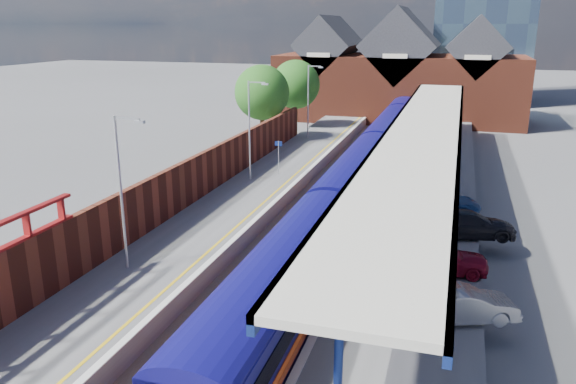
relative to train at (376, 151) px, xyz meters
name	(u,v)px	position (x,y,z in m)	size (l,w,h in m)	color
ground	(359,172)	(-1.49, 1.18, -2.12)	(240.00, 240.00, 0.00)	#5B5B5E
ballast_bed	(332,209)	(-1.49, -8.82, -2.09)	(6.00, 76.00, 0.06)	#473D33
rails	(332,207)	(-1.49, -8.82, -2.00)	(4.51, 76.00, 0.14)	slate
left_platform	(254,195)	(-6.99, -8.82, -1.62)	(5.00, 76.00, 1.00)	#565659
right_platform	(426,210)	(4.51, -8.82, -1.62)	(6.00, 76.00, 1.00)	#565659
coping_left	(287,190)	(-4.64, -8.82, -1.10)	(0.30, 76.00, 0.05)	silver
coping_right	(381,198)	(1.66, -8.82, -1.10)	(0.30, 76.00, 0.05)	silver
yellow_line	(278,190)	(-5.24, -8.82, -1.12)	(0.14, 76.00, 0.01)	yellow
train	(376,151)	(0.00, 0.00, 0.00)	(2.87, 65.90, 3.45)	#0F0D5D
canopy	(425,130)	(3.99, -6.87, 3.13)	(4.50, 52.00, 4.48)	navy
lamp_post_b	(123,184)	(-7.86, -22.82, 2.87)	(1.48, 0.18, 7.00)	#A5A8AA
lamp_post_c	(251,124)	(-7.86, -6.82, 2.87)	(1.48, 0.18, 7.00)	#A5A8AA
lamp_post_d	(310,97)	(-7.86, 9.18, 2.87)	(1.48, 0.18, 7.00)	#A5A8AA
platform_sign	(279,152)	(-6.49, -4.82, 0.57)	(0.55, 0.08, 2.50)	#A5A8AA
brick_wall	(173,190)	(-9.59, -15.28, 0.33)	(0.35, 50.00, 3.86)	maroon
station_building	(399,76)	(-1.49, 29.18, 3.33)	(30.00, 12.12, 13.78)	maroon
tree_near	(263,94)	(-11.84, 7.09, 3.23)	(5.20, 5.20, 8.10)	#382314
tree_far	(297,86)	(-10.84, 15.09, 3.23)	(5.20, 5.20, 8.10)	#382314
parked_car_red	(439,257)	(5.66, -19.16, -0.39)	(1.73, 4.30, 1.47)	maroon
parked_car_silver	(464,305)	(6.76, -23.33, -0.47)	(1.38, 3.96, 1.30)	#99999E
parked_car_dark	(470,224)	(7.01, -14.15, -0.43)	(1.92, 4.73, 1.37)	black
parked_car_blue	(439,202)	(5.33, -10.54, -0.46)	(2.19, 4.75, 1.32)	navy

